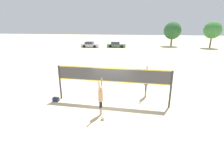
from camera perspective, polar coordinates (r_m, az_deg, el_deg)
ground_plane at (r=12.01m, az=-0.00°, el=-6.02°), size 200.00×200.00×0.00m
volleyball_net at (r=11.41m, az=-0.00°, el=1.89°), size 7.59×0.12×2.41m
player_spiker at (r=9.95m, az=-3.75°, el=-4.16°), size 0.28×0.71×2.19m
player_blocker at (r=12.75m, az=11.11°, el=0.83°), size 0.28×0.72×2.26m
volleyball at (r=9.90m, az=-3.01°, el=-10.96°), size 0.22×0.22×0.22m
gear_bag at (r=12.77m, az=-17.85°, el=-4.76°), size 0.41×0.27×0.28m
parked_car_near at (r=44.60m, az=-7.18°, el=12.57°), size 4.36×1.92×1.38m
parked_car_mid at (r=44.20m, az=1.39°, el=12.64°), size 4.55×1.96×1.35m
tree_left_cluster at (r=49.21m, az=19.13°, el=16.12°), size 4.35×4.35×6.11m
tree_right_cluster at (r=48.97m, az=30.01°, el=15.02°), size 3.98×3.98×6.16m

